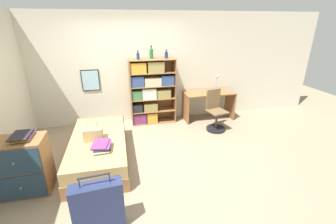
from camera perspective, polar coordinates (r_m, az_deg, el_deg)
The scene contains 15 objects.
ground_plane at distance 4.38m, azimuth -7.61°, elevation -10.76°, with size 14.00×14.00×0.00m, color gray.
wall_back at distance 5.50m, azimuth -10.05°, elevation 10.53°, with size 10.00×0.09×2.60m.
bed at distance 4.30m, azimuth -17.05°, elevation -8.84°, with size 0.96×1.96×0.45m.
handbag at distance 4.10m, azimuth -18.48°, elevation -5.18°, with size 0.31×0.22×0.37m.
book_stack_on_bed at distance 3.77m, azimuth -16.50°, elevation -8.39°, with size 0.32×0.38×0.11m.
suitcase at distance 2.98m, azimuth -17.24°, elevation -22.01°, with size 0.61×0.24×0.78m.
dresser at distance 3.92m, azimuth -32.79°, elevation -11.46°, with size 0.67×0.48×0.85m.
magazine_pile_on_dresser at distance 3.72m, azimuth -33.13°, elevation -5.18°, with size 0.26×0.35×0.07m.
bookcase at distance 5.43m, azimuth -4.69°, elevation 5.34°, with size 1.07×0.36×1.57m.
bottle_green at distance 5.21m, azimuth -7.62°, elevation 13.92°, with size 0.07×0.07×0.20m.
bottle_brown at distance 5.31m, azimuth -4.25°, elevation 14.57°, with size 0.08×0.08×0.29m.
bottle_clear at distance 5.36m, azimuth -0.44°, elevation 14.30°, with size 0.08×0.08×0.20m.
desk at distance 5.81m, azimuth 10.24°, elevation 3.02°, with size 1.25×0.58×0.72m.
desk_lamp at distance 5.81m, azimuth 12.52°, elevation 8.23°, with size 0.18×0.13×0.46m.
desk_chair at distance 5.30m, azimuth 11.92°, elevation -1.21°, with size 0.47×0.47×0.94m.
Camera 1 is at (-0.24, -3.69, 2.35)m, focal length 24.00 mm.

